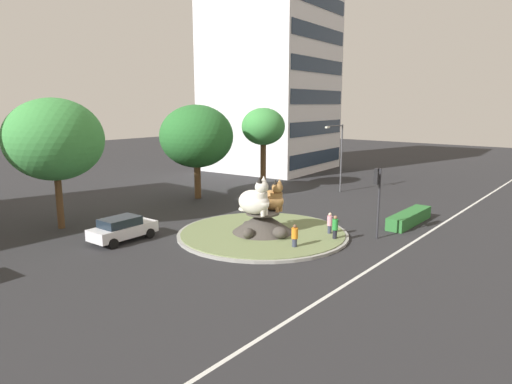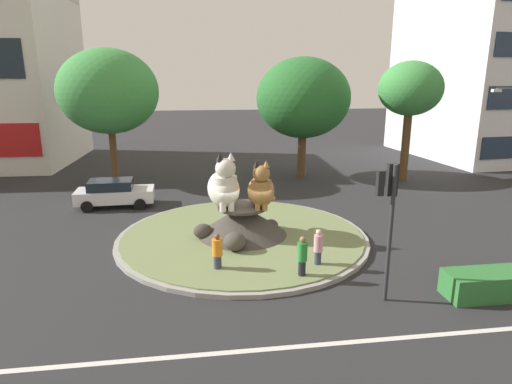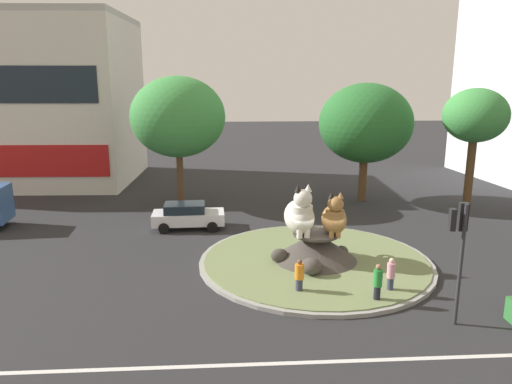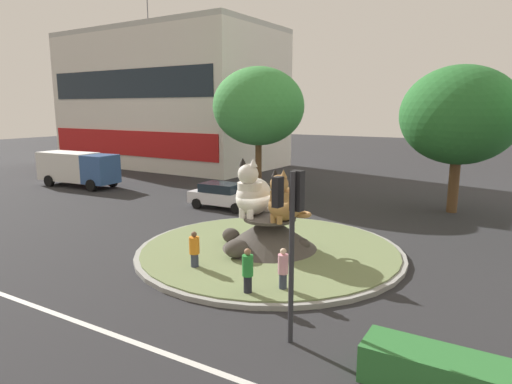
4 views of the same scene
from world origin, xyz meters
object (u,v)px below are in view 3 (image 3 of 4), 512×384
Objects in this scene: second_tree_near_tower at (366,123)px; sedan_on_far_lane at (188,215)px; cat_statue_white at (300,215)px; third_tree_left at (475,117)px; pedestrian_green_shirt at (378,283)px; pedestrian_pink_shirt at (391,275)px; cat_statue_tabby at (334,218)px; traffic_light_mast at (460,237)px; broadleaf_tree_behind_island at (178,117)px; pedestrian_orange_shirt at (299,277)px.

second_tree_near_tower is 1.97× the size of sedan_on_far_lane.
second_tree_near_tower is at bearing 145.27° from cat_statue_white.
third_tree_left reaches higher than sedan_on_far_lane.
cat_statue_white is 0.30× the size of second_tree_near_tower.
third_tree_left is (6.94, -2.33, 0.63)m from second_tree_near_tower.
third_tree_left is 1.90× the size of sedan_on_far_lane.
second_tree_near_tower reaches higher than pedestrian_green_shirt.
third_tree_left is 17.94m from pedestrian_pink_shirt.
cat_statue_tabby is 6.89m from traffic_light_mast.
broadleaf_tree_behind_island is 5.66× the size of pedestrian_orange_shirt.
traffic_light_mast reaches higher than pedestrian_green_shirt.
traffic_light_mast is 18.66m from third_tree_left.
pedestrian_green_shirt reaches higher than pedestrian_pink_shirt.
pedestrian_pink_shirt is at bearing -101.43° from second_tree_near_tower.
cat_statue_white is at bearing 65.69° from pedestrian_pink_shirt.
traffic_light_mast is 1.06× the size of sedan_on_far_lane.
cat_statue_tabby is 15.59m from broadleaf_tree_behind_island.
sedan_on_far_lane is (-7.58, 6.43, -1.58)m from cat_statue_tabby.
third_tree_left is 5.16× the size of pedestrian_orange_shirt.
pedestrian_pink_shirt is at bearing -57.25° from broadleaf_tree_behind_island.
cat_statue_white is 1.66m from cat_statue_tabby.
pedestrian_pink_shirt is 1.22m from pedestrian_green_shirt.
pedestrian_pink_shirt is at bearing -157.76° from pedestrian_green_shirt.
pedestrian_orange_shirt is at bearing -62.80° from sedan_on_far_lane.
broadleaf_tree_behind_island reaches higher than third_tree_left.
traffic_light_mast is 0.54× the size of second_tree_near_tower.
cat_statue_tabby is 4.25m from pedestrian_orange_shirt.
cat_statue_white reaches higher than pedestrian_pink_shirt.
broadleaf_tree_behind_island is at bearing -6.72° from pedestrian_orange_shirt.
third_tree_left is 20.61m from sedan_on_far_lane.
third_tree_left is (20.42, -2.22, 0.10)m from broadleaf_tree_behind_island.
traffic_light_mast is 2.88× the size of pedestrian_orange_shirt.
traffic_light_mast is at bearing -118.06° from third_tree_left.
cat_statue_white reaches higher than sedan_on_far_lane.
third_tree_left is 5.08× the size of pedestrian_pink_shirt.
pedestrian_orange_shirt is at bearing -136.06° from third_tree_left.
cat_statue_tabby is at bearing -55.60° from broadleaf_tree_behind_island.
pedestrian_orange_shirt is (6.36, -15.76, -5.46)m from broadleaf_tree_behind_island.
cat_statue_tabby reaches higher than sedan_on_far_lane.
traffic_light_mast is 18.81m from second_tree_near_tower.
third_tree_left is at bearing 138.07° from cat_statue_tabby.
pedestrian_green_shirt is (9.39, -16.80, -5.38)m from broadleaf_tree_behind_island.
traffic_light_mast is 2.83× the size of pedestrian_pink_shirt.
cat_statue_white is at bearing -89.08° from cat_statue_tabby.
cat_statue_tabby is at bearing -102.55° from pedestrian_green_shirt.
cat_statue_tabby is at bearing 76.91° from cat_statue_white.
sedan_on_far_lane is at bearing 0.40° from pedestrian_orange_shirt.
traffic_light_mast is 0.51× the size of broadleaf_tree_behind_island.
pedestrian_green_shirt is at bearing 60.94° from traffic_light_mast.
cat_statue_tabby is 0.27× the size of third_tree_left.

